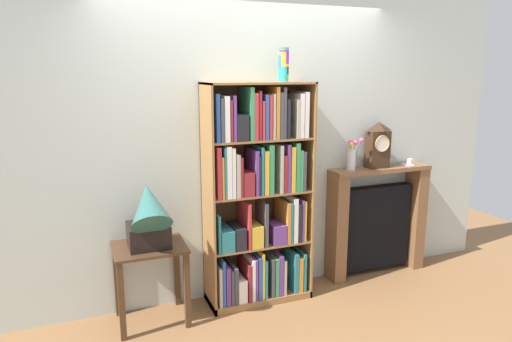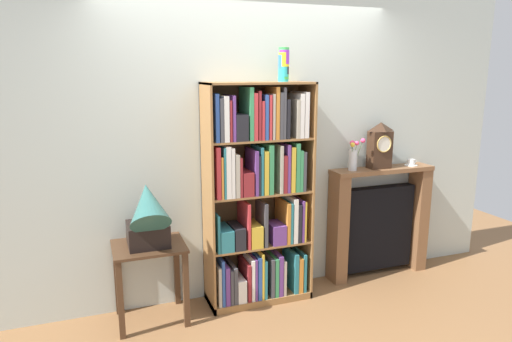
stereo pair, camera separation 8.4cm
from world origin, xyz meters
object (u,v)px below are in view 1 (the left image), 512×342
bookshelf (258,200)px  cup_stack (283,65)px  gramophone (149,216)px  side_table_left (150,265)px  mantel_clock (378,145)px  fireplace_mantel (376,221)px  teacup_with_saucer (408,162)px  flower_vase (352,156)px

bookshelf → cup_stack: size_ratio=6.97×
bookshelf → gramophone: size_ratio=3.19×
side_table_left → mantel_clock: size_ratio=1.47×
bookshelf → gramophone: (-0.91, -0.11, 0.00)m
cup_stack → fireplace_mantel: cup_stack is taller
side_table_left → gramophone: gramophone is taller
teacup_with_saucer → cup_stack: bearing=-176.4°
gramophone → fireplace_mantel: gramophone is taller
cup_stack → fireplace_mantel: (1.06, 0.10, -1.48)m
side_table_left → bookshelf: bearing=2.1°
bookshelf → side_table_left: (-0.91, -0.03, -0.42)m
bookshelf → fireplace_mantel: bookshelf is taller
cup_stack → flower_vase: size_ratio=0.89×
bookshelf → teacup_with_saucer: 1.61m
gramophone → flower_vase: size_ratio=1.94×
side_table_left → teacup_with_saucer: 2.59m
bookshelf → side_table_left: bookshelf is taller
cup_stack → side_table_left: bearing=-178.7°
cup_stack → side_table_left: cup_stack is taller
mantel_clock → cup_stack: bearing=-175.3°
bookshelf → side_table_left: size_ratio=2.95×
bookshelf → flower_vase: bookshelf is taller
gramophone → bookshelf: bearing=6.6°
mantel_clock → teacup_with_saucer: 0.41m
bookshelf → flower_vase: size_ratio=6.19×
gramophone → fireplace_mantel: bearing=5.3°
bookshelf → flower_vase: 1.00m
side_table_left → flower_vase: flower_vase is taller
cup_stack → teacup_with_saucer: (1.38, 0.09, -0.91)m
gramophone → mantel_clock: bearing=4.8°
fireplace_mantel → mantel_clock: mantel_clock is taller
bookshelf → cup_stack: cup_stack is taller
gramophone → flower_vase: bearing=5.5°
bookshelf → cup_stack: bearing=-1.9°
gramophone → flower_vase: 1.90m
gramophone → flower_vase: flower_vase is taller
fireplace_mantel → mantel_clock: (-0.04, -0.02, 0.76)m
cup_stack → mantel_clock: (1.02, 0.08, -0.72)m
cup_stack → gramophone: cup_stack is taller
cup_stack → fireplace_mantel: size_ratio=0.25×
mantel_clock → side_table_left: bearing=-177.1°
cup_stack → side_table_left: 1.90m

